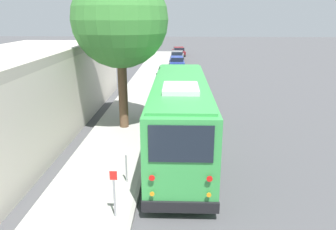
{
  "coord_description": "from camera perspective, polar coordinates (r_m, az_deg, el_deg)",
  "views": [
    {
      "loc": [
        -15.14,
        0.45,
        6.08
      ],
      "look_at": [
        0.35,
        1.05,
        1.3
      ],
      "focal_mm": 35.0,
      "sensor_mm": 36.0,
      "label": 1
    }
  ],
  "objects": [
    {
      "name": "sign_post_near",
      "position": [
        10.22,
        -9.34,
        -13.34
      ],
      "size": [
        0.06,
        0.22,
        1.53
      ],
      "color": "gray",
      "rests_on": "sidewalk_slab"
    },
    {
      "name": "parked_sedan_gray",
      "position": [
        45.23,
        1.63,
        10.19
      ],
      "size": [
        4.69,
        1.89,
        1.31
      ],
      "rotation": [
        0.0,
        0.0,
        -0.05
      ],
      "color": "slate",
      "rests_on": "ground"
    },
    {
      "name": "ground_plane",
      "position": [
        16.32,
        3.66,
        -4.77
      ],
      "size": [
        160.0,
        160.0,
        0.0
      ],
      "primitive_type": "plane",
      "color": "#474749"
    },
    {
      "name": "sidewalk_slab",
      "position": [
        16.59,
        -8.86,
        -4.3
      ],
      "size": [
        80.0,
        3.19,
        0.15
      ],
      "primitive_type": "cube",
      "color": "#A3A099",
      "rests_on": "ground"
    },
    {
      "name": "parked_sedan_silver",
      "position": [
        25.76,
        1.08,
        4.84
      ],
      "size": [
        4.19,
        1.81,
        1.28
      ],
      "rotation": [
        0.0,
        0.0,
        0.03
      ],
      "color": "#A8AAAF",
      "rests_on": "ground"
    },
    {
      "name": "curb_strip",
      "position": [
        16.35,
        -3.1,
        -4.43
      ],
      "size": [
        80.0,
        0.14,
        0.15
      ],
      "primitive_type": "cube",
      "color": "gray",
      "rests_on": "ground"
    },
    {
      "name": "street_tree",
      "position": [
        17.39,
        -8.33,
        17.17
      ],
      "size": [
        4.87,
        4.87,
        8.84
      ],
      "color": "brown",
      "rests_on": "sidewalk_slab"
    },
    {
      "name": "parked_sedan_black",
      "position": [
        32.05,
        1.61,
        7.3
      ],
      "size": [
        4.66,
        1.92,
        1.3
      ],
      "rotation": [
        0.0,
        0.0,
        0.05
      ],
      "color": "black",
      "rests_on": "ground"
    },
    {
      "name": "building_backdrop",
      "position": [
        18.75,
        -26.99,
        2.76
      ],
      "size": [
        22.7,
        7.45,
        4.43
      ],
      "color": "beige",
      "rests_on": "ground"
    },
    {
      "name": "shuttle_bus",
      "position": [
        14.52,
        2.13,
        0.34
      ],
      "size": [
        10.6,
        2.66,
        3.51
      ],
      "rotation": [
        0.0,
        0.0,
        0.01
      ],
      "color": "green",
      "rests_on": "ground"
    },
    {
      "name": "parked_sedan_maroon",
      "position": [
        51.29,
        1.89,
        10.98
      ],
      "size": [
        4.79,
        2.12,
        1.26
      ],
      "rotation": [
        0.0,
        0.0,
        0.09
      ],
      "color": "maroon",
      "rests_on": "ground"
    },
    {
      "name": "parked_sedan_blue",
      "position": [
        39.16,
        1.55,
        9.12
      ],
      "size": [
        4.57,
        1.87,
        1.33
      ],
      "rotation": [
        0.0,
        0.0,
        0.04
      ],
      "color": "navy",
      "rests_on": "ground"
    },
    {
      "name": "sign_post_far",
      "position": [
        12.23,
        -7.28,
        -9.2
      ],
      "size": [
        0.06,
        0.06,
        1.06
      ],
      "color": "gray",
      "rests_on": "sidewalk_slab"
    }
  ]
}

